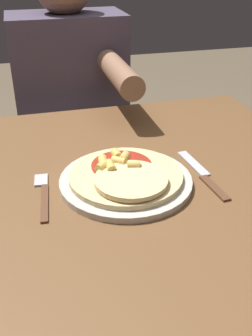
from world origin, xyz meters
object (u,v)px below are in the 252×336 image
at_px(plate, 126,181).
at_px(pizza, 126,175).
at_px(person_diner, 72,104).
at_px(dining_table, 138,227).
at_px(knife, 203,175).
at_px(fork, 43,193).

relative_size(plate, pizza, 1.17).
distance_m(pizza, person_diner, 0.68).
xyz_separation_m(dining_table, plate, (-0.03, -0.00, 0.13)).
bearing_deg(pizza, dining_table, 11.54).
relative_size(plate, knife, 1.28).
height_order(dining_table, pizza, pizza).
bearing_deg(knife, person_diner, 106.17).
height_order(dining_table, knife, knife).
xyz_separation_m(dining_table, pizza, (-0.03, -0.01, 0.15)).
distance_m(pizza, fork, 0.18).
relative_size(plate, person_diner, 0.24).
bearing_deg(dining_table, plate, -175.63).
bearing_deg(knife, pizza, 178.03).
relative_size(dining_table, person_diner, 0.79).
relative_size(dining_table, fork, 5.20).
bearing_deg(fork, pizza, -3.81).
distance_m(plate, pizza, 0.02).
height_order(fork, person_diner, person_diner).
distance_m(pizza, knife, 0.18).
height_order(plate, knife, plate).
bearing_deg(knife, dining_table, 175.28).
height_order(pizza, knife, pizza).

